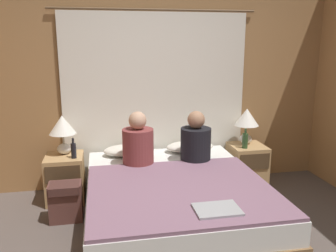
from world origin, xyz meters
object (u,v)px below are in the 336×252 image
object	(u,v)px
nightstand_left	(65,178)
backpack_on_floor	(66,200)
lamp_left	(63,128)
beer_bottle_on_left_stand	(74,150)
pillow_right	(190,147)
lamp_right	(247,120)
pillow_left	(128,150)
person_right_in_bed	(196,141)
beer_bottle_on_right_stand	(245,140)
person_left_in_bed	(138,144)
bed	(174,202)
laptop_on_bed	(217,209)
nightstand_right	(247,166)

from	to	relation	value
nightstand_left	backpack_on_floor	bearing A→B (deg)	-85.22
lamp_left	beer_bottle_on_left_stand	bearing A→B (deg)	-55.99
pillow_right	backpack_on_floor	world-z (taller)	pillow_right
lamp_right	beer_bottle_on_left_stand	size ratio (longest dim) A/B	1.97
pillow_left	pillow_right	distance (m)	0.73
lamp_right	pillow_right	xyz separation A→B (m)	(-0.72, -0.03, -0.29)
person_right_in_bed	beer_bottle_on_right_stand	world-z (taller)	person_right_in_bed
pillow_left	nightstand_left	bearing A→B (deg)	-176.45
lamp_right	person_left_in_bed	size ratio (longest dim) A/B	0.76
lamp_left	nightstand_left	bearing A→B (deg)	-90.00
pillow_left	person_right_in_bed	size ratio (longest dim) A/B	1.01
bed	lamp_right	size ratio (longest dim) A/B	4.65
bed	beer_bottle_on_right_stand	size ratio (longest dim) A/B	8.67
laptop_on_bed	backpack_on_floor	world-z (taller)	laptop_on_bed
bed	person_left_in_bed	xyz separation A→B (m)	(-0.29, 0.47, 0.47)
nightstand_right	person_right_in_bed	distance (m)	0.91
nightstand_left	pillow_left	xyz separation A→B (m)	(0.72, 0.04, 0.27)
pillow_right	person_left_in_bed	xyz separation A→B (m)	(-0.65, -0.35, 0.17)
person_right_in_bed	beer_bottle_on_left_stand	size ratio (longest dim) A/B	2.50
nightstand_right	beer_bottle_on_left_stand	bearing A→B (deg)	-177.35
beer_bottle_on_left_stand	beer_bottle_on_right_stand	distance (m)	1.96
person_left_in_bed	beer_bottle_on_right_stand	size ratio (longest dim) A/B	2.45
bed	person_right_in_bed	bearing A→B (deg)	54.32
lamp_left	beer_bottle_on_left_stand	world-z (taller)	lamp_left
beer_bottle_on_right_stand	laptop_on_bed	distance (m)	1.66
bed	nightstand_right	world-z (taller)	nightstand_right
bed	backpack_on_floor	distance (m)	1.08
nightstand_right	pillow_left	world-z (taller)	pillow_left
beer_bottle_on_right_stand	backpack_on_floor	bearing A→B (deg)	-169.05
nightstand_right	backpack_on_floor	distance (m)	2.18
lamp_left	nightstand_right	bearing A→B (deg)	-2.05
person_left_in_bed	person_right_in_bed	size ratio (longest dim) A/B	1.03
nightstand_right	backpack_on_floor	xyz separation A→B (m)	(-2.12, -0.49, -0.04)
pillow_left	beer_bottle_on_left_stand	size ratio (longest dim) A/B	2.53
beer_bottle_on_right_stand	lamp_right	bearing A→B (deg)	64.65
nightstand_right	person_right_in_bed	bearing A→B (deg)	-157.37
person_left_in_bed	beer_bottle_on_right_stand	bearing A→B (deg)	9.49
beer_bottle_on_right_stand	backpack_on_floor	size ratio (longest dim) A/B	0.61
bed	pillow_right	distance (m)	0.95
pillow_left	backpack_on_floor	size ratio (longest dim) A/B	1.45
pillow_left	beer_bottle_on_left_stand	xyz separation A→B (m)	(-0.60, -0.14, 0.08)
lamp_right	pillow_left	bearing A→B (deg)	-178.69
nightstand_left	laptop_on_bed	size ratio (longest dim) A/B	1.50
backpack_on_floor	nightstand_right	bearing A→B (deg)	12.98
bed	lamp_right	bearing A→B (deg)	38.41
pillow_right	beer_bottle_on_right_stand	bearing A→B (deg)	-12.36
lamp_right	laptop_on_bed	size ratio (longest dim) A/B	1.28
lamp_right	person_left_in_bed	bearing A→B (deg)	-164.21
lamp_left	laptop_on_bed	distance (m)	2.06
nightstand_left	person_right_in_bed	world-z (taller)	person_right_in_bed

